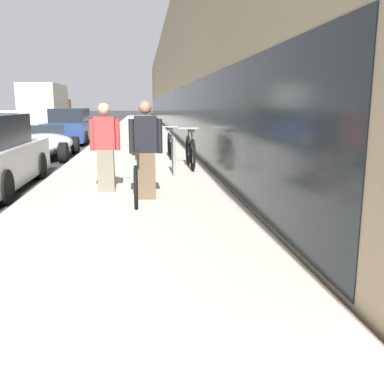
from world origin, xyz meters
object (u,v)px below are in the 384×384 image
parked_sedan_far (71,127)px  moving_truck (47,106)px  cruiser_bike_middle (170,145)px  cruiser_bike_nearest (190,152)px  tandem_bicycle (137,174)px  person_rider (146,150)px  vintage_roadster_curbside (42,145)px  person_bystander (105,148)px  bike_rack_hoop (173,151)px

parked_sedan_far → moving_truck: 12.75m
cruiser_bike_middle → cruiser_bike_nearest: bearing=-80.3°
tandem_bicycle → parked_sedan_far: (-3.05, 12.10, 0.20)m
person_rider → vintage_roadster_curbside: size_ratio=0.41×
person_rider → person_bystander: person_rider is taller
person_bystander → vintage_roadster_curbside: bearing=112.3°
tandem_bicycle → person_bystander: bearing=148.0°
vintage_roadster_curbside → person_rider: bearing=-64.7°
person_rider → moving_truck: 25.59m
cruiser_bike_nearest → parked_sedan_far: size_ratio=0.39×
vintage_roadster_curbside → person_bystander: bearing=-67.7°
person_bystander → bike_rack_hoop: size_ratio=1.86×
tandem_bicycle → bike_rack_hoop: bearing=69.7°
tandem_bicycle → cruiser_bike_nearest: 3.32m
tandem_bicycle → bike_rack_hoop: size_ratio=3.21×
vintage_roadster_curbside → moving_truck: (-3.61, 17.97, 1.08)m
person_bystander → bike_rack_hoop: person_bystander is taller
bike_rack_hoop → vintage_roadster_curbside: (-3.79, 4.22, -0.19)m
parked_sedan_far → moving_truck: (-3.56, 12.21, 0.84)m
bike_rack_hoop → cruiser_bike_nearest: size_ratio=0.47×
person_rider → bike_rack_hoop: person_rider is taller
tandem_bicycle → bike_rack_hoop: (0.79, 2.12, 0.15)m
cruiser_bike_middle → moving_truck: size_ratio=0.24×
person_rider → person_bystander: 1.00m
person_bystander → cruiser_bike_nearest: 3.29m
person_bystander → moving_truck: 24.73m
person_bystander → moving_truck: size_ratio=0.21×
tandem_bicycle → moving_truck: size_ratio=0.37×
tandem_bicycle → parked_sedan_far: bearing=104.1°
tandem_bicycle → person_rider: person_rider is taller
vintage_roadster_curbside → parked_sedan_far: 5.76m
person_bystander → bike_rack_hoop: bearing=53.1°
cruiser_bike_nearest → parked_sedan_far: parked_sedan_far is taller
cruiser_bike_middle → bike_rack_hoop: bearing=-92.2°
bike_rack_hoop → moving_truck: 23.41m
person_bystander → cruiser_bike_nearest: (1.82, 2.72, -0.39)m
cruiser_bike_middle → parked_sedan_far: (-3.95, 6.90, 0.18)m
cruiser_bike_middle → moving_truck: moving_truck is taller
bike_rack_hoop → vintage_roadster_curbside: size_ratio=0.22×
vintage_roadster_curbside → moving_truck: size_ratio=0.53×
person_rider → cruiser_bike_middle: bearing=82.4°
cruiser_bike_nearest → person_bystander: bearing=-123.8°
person_rider → cruiser_bike_middle: person_rider is taller
person_bystander → moving_truck: bearing=104.2°
moving_truck → person_rider: bearing=-74.6°
cruiser_bike_middle → vintage_roadster_curbside: 4.07m
person_rider → vintage_roadster_curbside: bearing=115.3°
cruiser_bike_middle → tandem_bicycle: bearing=-99.8°
cruiser_bike_nearest → moving_truck: moving_truck is taller
person_bystander → cruiser_bike_nearest: person_bystander is taller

